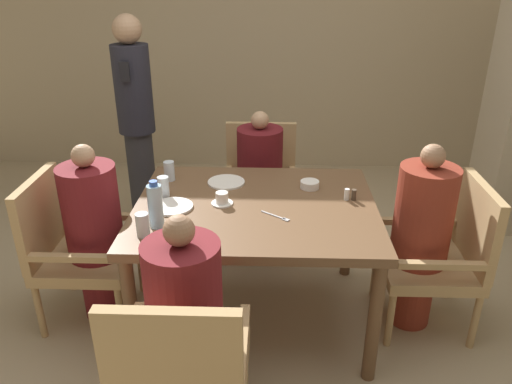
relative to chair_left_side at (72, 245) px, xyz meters
The scene contains 23 objects.
ground_plane 1.17m from the chair_left_side, ahead, with size 16.00×16.00×0.00m, color tan.
wall_back 2.92m from the chair_left_side, 67.24° to the left, with size 8.00×0.06×2.80m.
dining_table 1.09m from the chair_left_side, ahead, with size 1.33×1.08×0.76m.
chair_left_side is the anchor object (origin of this frame).
diner_in_left_chair 0.17m from the chair_left_side, ahead, with size 0.32×0.32×1.10m.
chair_far_side 1.43m from the chair_left_side, 41.51° to the left, with size 0.53×0.53×0.89m.
diner_in_far_chair 1.34m from the chair_left_side, 36.88° to the left, with size 0.32×0.32×1.06m.
chair_right_side 2.14m from the chair_left_side, ahead, with size 0.53×0.53×0.89m.
diner_in_right_chair 2.00m from the chair_left_side, ahead, with size 0.32×0.32×1.12m.
chair_near_corner 1.24m from the chair_left_side, 49.65° to the right, with size 0.53×0.53×0.89m.
diner_in_near_chair 1.14m from the chair_left_side, 44.94° to the right, with size 0.32×0.32×1.10m.
standing_host 1.31m from the chair_left_side, 85.37° to the left, with size 0.28×0.32×1.65m.
plate_main_left 0.69m from the chair_left_side, ahead, with size 0.22×0.22×0.01m.
plate_main_right 0.97m from the chair_left_side, 17.98° to the left, with size 0.22×0.22×0.01m.
teacup_with_saucer 0.94m from the chair_left_side, ahead, with size 0.12×0.12×0.07m.
bowl_small 1.44m from the chair_left_side, ahead, with size 0.11×0.11×0.04m.
water_bottle 0.76m from the chair_left_side, 24.86° to the right, with size 0.07×0.07×0.25m.
glass_tall_near 0.74m from the chair_left_side, 34.38° to the right, with size 0.06×0.06×0.12m.
glass_tall_mid 0.65m from the chair_left_side, ahead, with size 0.06×0.06×0.12m.
glass_tall_far 0.71m from the chair_left_side, 30.99° to the left, with size 0.06×0.06×0.12m.
salt_shaker 1.61m from the chair_left_side, ahead, with size 0.03×0.03×0.07m.
pepper_shaker 1.65m from the chair_left_side, ahead, with size 0.03×0.03×0.06m.
fork_beside_plate 1.24m from the chair_left_side, ahead, with size 0.15×0.12×0.00m.
Camera 1 is at (0.09, -2.47, 1.97)m, focal length 35.00 mm.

